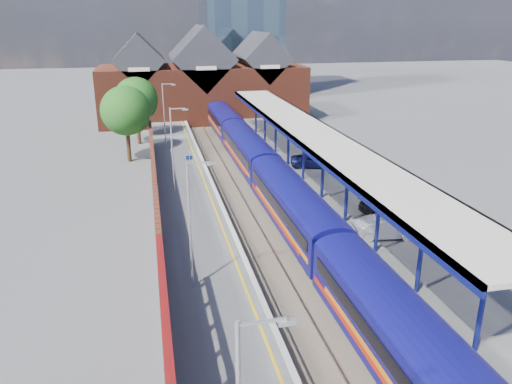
{
  "coord_description": "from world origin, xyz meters",
  "views": [
    {
      "loc": [
        -8.18,
        -17.81,
        14.65
      ],
      "look_at": [
        -0.86,
        15.93,
        2.6
      ],
      "focal_mm": 35.0,
      "sensor_mm": 36.0,
      "label": 1
    }
  ],
  "objects_px": {
    "train": "(267,172)",
    "lamp_post_d": "(165,111)",
    "parked_car_silver": "(386,228)",
    "lamp_post_b": "(192,218)",
    "parked_car_dark": "(385,205)",
    "lamp_post_c": "(174,145)",
    "platform_sign": "(190,164)",
    "parked_car_blue": "(314,161)"
  },
  "relations": [
    {
      "from": "train",
      "to": "parked_car_silver",
      "type": "distance_m",
      "value": 13.44
    },
    {
      "from": "lamp_post_b",
      "to": "parked_car_dark",
      "type": "bearing_deg",
      "value": 28.04
    },
    {
      "from": "lamp_post_d",
      "to": "lamp_post_c",
      "type": "bearing_deg",
      "value": -90.0
    },
    {
      "from": "train",
      "to": "lamp_post_b",
      "type": "bearing_deg",
      "value": -115.89
    },
    {
      "from": "train",
      "to": "lamp_post_d",
      "type": "relative_size",
      "value": 9.42
    },
    {
      "from": "lamp_post_d",
      "to": "platform_sign",
      "type": "distance_m",
      "value": 14.25
    },
    {
      "from": "train",
      "to": "lamp_post_d",
      "type": "height_order",
      "value": "lamp_post_d"
    },
    {
      "from": "lamp_post_c",
      "to": "lamp_post_b",
      "type": "bearing_deg",
      "value": -90.0
    },
    {
      "from": "lamp_post_d",
      "to": "platform_sign",
      "type": "bearing_deg",
      "value": -84.44
    },
    {
      "from": "parked_car_dark",
      "to": "parked_car_blue",
      "type": "distance_m",
      "value": 12.67
    },
    {
      "from": "lamp_post_c",
      "to": "platform_sign",
      "type": "xyz_separation_m",
      "value": [
        1.36,
        2.0,
        -2.3
      ]
    },
    {
      "from": "parked_car_blue",
      "to": "train",
      "type": "bearing_deg",
      "value": 141.45
    },
    {
      "from": "lamp_post_c",
      "to": "train",
      "type": "bearing_deg",
      "value": 1.37
    },
    {
      "from": "train",
      "to": "parked_car_dark",
      "type": "xyz_separation_m",
      "value": [
        7.01,
        -8.27,
        -0.56
      ]
    },
    {
      "from": "lamp_post_c",
      "to": "parked_car_dark",
      "type": "xyz_separation_m",
      "value": [
        14.86,
        -8.08,
        -3.43
      ]
    },
    {
      "from": "parked_car_silver",
      "to": "lamp_post_d",
      "type": "bearing_deg",
      "value": 32.48
    },
    {
      "from": "train",
      "to": "lamp_post_d",
      "type": "bearing_deg",
      "value": 116.42
    },
    {
      "from": "lamp_post_d",
      "to": "parked_car_silver",
      "type": "distance_m",
      "value": 31.23
    },
    {
      "from": "parked_car_silver",
      "to": "platform_sign",
      "type": "bearing_deg",
      "value": 46.84
    },
    {
      "from": "lamp_post_c",
      "to": "parked_car_dark",
      "type": "distance_m",
      "value": 17.26
    },
    {
      "from": "parked_car_dark",
      "to": "parked_car_blue",
      "type": "bearing_deg",
      "value": 6.14
    },
    {
      "from": "train",
      "to": "platform_sign",
      "type": "distance_m",
      "value": 6.77
    },
    {
      "from": "lamp_post_b",
      "to": "parked_car_blue",
      "type": "distance_m",
      "value": 24.82
    },
    {
      "from": "train",
      "to": "parked_car_dark",
      "type": "distance_m",
      "value": 10.85
    },
    {
      "from": "parked_car_silver",
      "to": "parked_car_dark",
      "type": "relative_size",
      "value": 1.1
    },
    {
      "from": "lamp_post_c",
      "to": "platform_sign",
      "type": "bearing_deg",
      "value": 55.74
    },
    {
      "from": "train",
      "to": "parked_car_silver",
      "type": "height_order",
      "value": "train"
    },
    {
      "from": "lamp_post_c",
      "to": "lamp_post_d",
      "type": "relative_size",
      "value": 1.0
    },
    {
      "from": "lamp_post_b",
      "to": "parked_car_dark",
      "type": "xyz_separation_m",
      "value": [
        14.86,
        7.92,
        -3.43
      ]
    },
    {
      "from": "lamp_post_b",
      "to": "parked_car_silver",
      "type": "height_order",
      "value": "lamp_post_b"
    },
    {
      "from": "train",
      "to": "platform_sign",
      "type": "height_order",
      "value": "platform_sign"
    },
    {
      "from": "train",
      "to": "lamp_post_c",
      "type": "distance_m",
      "value": 8.37
    },
    {
      "from": "train",
      "to": "parked_car_blue",
      "type": "bearing_deg",
      "value": 37.28
    },
    {
      "from": "train",
      "to": "lamp_post_d",
      "type": "distance_m",
      "value": 17.89
    },
    {
      "from": "parked_car_dark",
      "to": "parked_car_silver",
      "type": "bearing_deg",
      "value": 154.38
    },
    {
      "from": "train",
      "to": "platform_sign",
      "type": "xyz_separation_m",
      "value": [
        -6.49,
        1.81,
        0.57
      ]
    },
    {
      "from": "parked_car_silver",
      "to": "lamp_post_c",
      "type": "bearing_deg",
      "value": 54.32
    },
    {
      "from": "lamp_post_b",
      "to": "parked_car_silver",
      "type": "xyz_separation_m",
      "value": [
        12.83,
        3.71,
        -3.29
      ]
    },
    {
      "from": "lamp_post_d",
      "to": "parked_car_blue",
      "type": "height_order",
      "value": "lamp_post_d"
    },
    {
      "from": "parked_car_silver",
      "to": "parked_car_blue",
      "type": "xyz_separation_m",
      "value": [
        0.71,
        16.8,
        -0.08
      ]
    },
    {
      "from": "lamp_post_d",
      "to": "platform_sign",
      "type": "xyz_separation_m",
      "value": [
        1.36,
        -14.0,
        -2.3
      ]
    },
    {
      "from": "lamp_post_b",
      "to": "lamp_post_c",
      "type": "bearing_deg",
      "value": 90.0
    }
  ]
}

